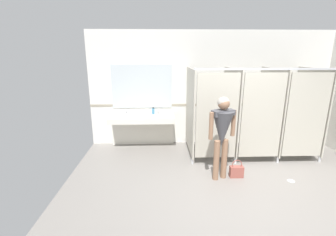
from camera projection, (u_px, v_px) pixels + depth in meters
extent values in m
cube|color=gray|center=(243.00, 196.00, 4.11)|extent=(6.49, 5.58, 0.10)
cube|color=silver|center=(215.00, 89.00, 6.18)|extent=(6.49, 0.12, 2.92)
cube|color=#9E937F|center=(214.00, 105.00, 6.22)|extent=(6.49, 0.01, 0.06)
cube|color=silver|center=(142.00, 119.00, 5.93)|extent=(1.63, 0.58, 0.14)
cube|color=silver|center=(143.00, 131.00, 6.29)|extent=(1.63, 0.08, 0.70)
cube|color=#ADADA8|center=(125.00, 118.00, 5.88)|extent=(0.42, 0.32, 0.11)
cylinder|color=silver|center=(126.00, 112.00, 6.08)|extent=(0.04, 0.04, 0.11)
cylinder|color=silver|center=(126.00, 111.00, 6.02)|extent=(0.03, 0.11, 0.03)
sphere|color=silver|center=(129.00, 113.00, 6.10)|extent=(0.04, 0.04, 0.04)
cube|color=#ADADA8|center=(158.00, 118.00, 5.91)|extent=(0.42, 0.32, 0.11)
cylinder|color=silver|center=(158.00, 112.00, 6.11)|extent=(0.04, 0.04, 0.11)
cylinder|color=silver|center=(158.00, 110.00, 6.04)|extent=(0.03, 0.11, 0.03)
sphere|color=silver|center=(161.00, 113.00, 6.13)|extent=(0.04, 0.04, 0.04)
cube|color=silver|center=(142.00, 86.00, 6.02)|extent=(1.53, 0.02, 1.10)
cube|color=#B2AD9E|center=(190.00, 110.00, 5.52)|extent=(0.03, 1.36, 1.91)
cylinder|color=silver|center=(193.00, 161.00, 5.19)|extent=(0.05, 0.05, 0.12)
cube|color=#B2AD9E|center=(230.00, 110.00, 5.55)|extent=(0.03, 1.36, 1.91)
cylinder|color=silver|center=(235.00, 161.00, 5.22)|extent=(0.05, 0.05, 0.12)
cube|color=#B2AD9E|center=(270.00, 109.00, 5.59)|extent=(0.03, 1.36, 1.91)
cylinder|color=silver|center=(278.00, 160.00, 5.26)|extent=(0.05, 0.05, 0.12)
cube|color=#B2AD9E|center=(310.00, 109.00, 5.62)|extent=(0.03, 1.36, 1.91)
cylinder|color=silver|center=(320.00, 159.00, 5.29)|extent=(0.05, 0.05, 0.12)
cube|color=#B2AD9E|center=(217.00, 117.00, 4.91)|extent=(0.87, 0.03, 1.81)
cube|color=#B2AD9E|center=(262.00, 116.00, 4.94)|extent=(0.87, 0.03, 1.81)
cube|color=#B2AD9E|center=(307.00, 116.00, 4.98)|extent=(0.87, 0.03, 1.81)
cube|color=#B7BABF|center=(267.00, 69.00, 4.69)|extent=(2.92, 0.04, 0.04)
cylinder|color=#8C664C|center=(224.00, 159.00, 4.54)|extent=(0.11, 0.11, 0.79)
cylinder|color=#8C664C|center=(216.00, 160.00, 4.47)|extent=(0.11, 0.11, 0.79)
cone|color=#47474C|center=(222.00, 129.00, 4.34)|extent=(0.52, 0.52, 0.68)
cube|color=#47474C|center=(223.00, 113.00, 4.26)|extent=(0.46, 0.30, 0.10)
cylinder|color=#8C664C|center=(233.00, 123.00, 4.41)|extent=(0.08, 0.08, 0.50)
cylinder|color=#8C664C|center=(211.00, 126.00, 4.23)|extent=(0.08, 0.08, 0.50)
sphere|color=#8C664C|center=(224.00, 104.00, 4.22)|extent=(0.21, 0.21, 0.21)
sphere|color=#A59E93|center=(224.00, 103.00, 4.23)|extent=(0.22, 0.22, 0.22)
cube|color=#934C42|center=(236.00, 172.00, 4.62)|extent=(0.26, 0.12, 0.22)
torus|color=#934C42|center=(237.00, 165.00, 4.58)|extent=(0.20, 0.02, 0.20)
cylinder|color=teal|center=(153.00, 111.00, 6.07)|extent=(0.07, 0.07, 0.15)
cylinder|color=black|center=(153.00, 108.00, 6.05)|extent=(0.03, 0.03, 0.04)
cylinder|color=#B7BABF|center=(291.00, 181.00, 4.50)|extent=(0.14, 0.14, 0.01)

